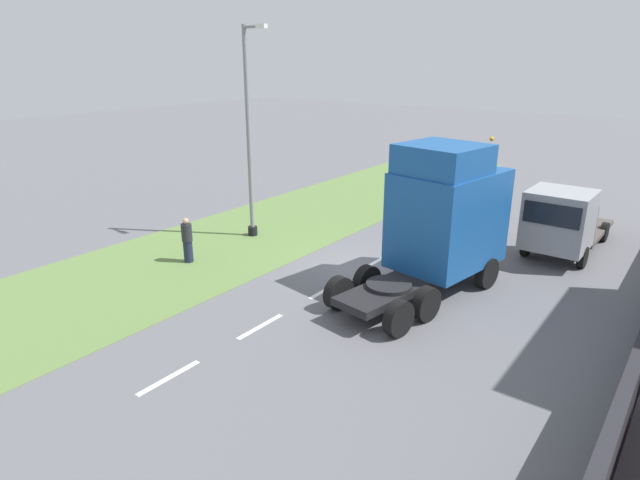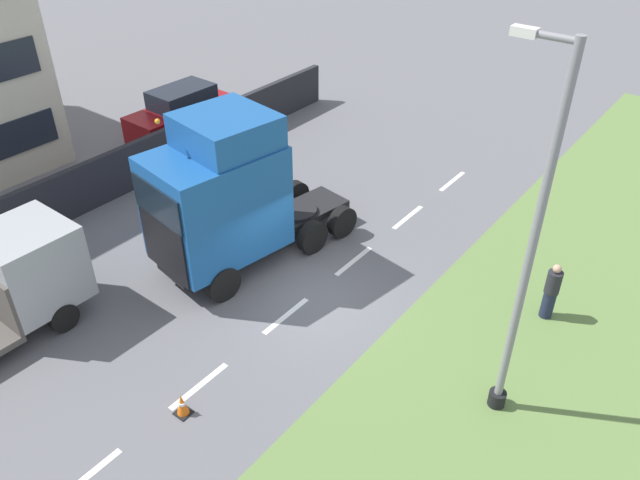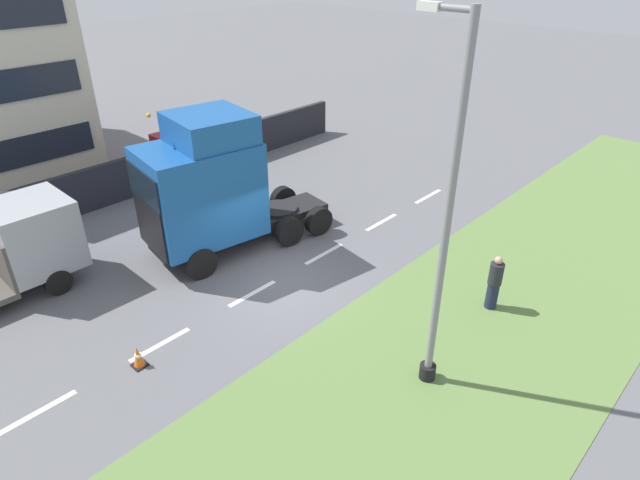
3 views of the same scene
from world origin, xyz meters
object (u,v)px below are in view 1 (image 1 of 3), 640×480
object	(u,v)px
lamp_post	(250,146)
traffic_cone_lead	(419,227)
flatbed_truck	(561,222)
lorry_cab	(443,218)
pedestrian	(187,241)

from	to	relation	value
lamp_post	traffic_cone_lead	xyz separation A→B (m)	(5.46, 4.58, -3.56)
flatbed_truck	traffic_cone_lead	xyz separation A→B (m)	(-5.60, -0.45, -1.15)
flatbed_truck	traffic_cone_lead	size ratio (longest dim) A/B	10.77
lorry_cab	flatbed_truck	size ratio (longest dim) A/B	1.07
pedestrian	traffic_cone_lead	xyz separation A→B (m)	(5.26, 8.29, -0.56)
flatbed_truck	lamp_post	world-z (taller)	lamp_post
lamp_post	pedestrian	world-z (taller)	lamp_post
traffic_cone_lead	lorry_cab	bearing A→B (deg)	-56.40
flatbed_truck	traffic_cone_lead	world-z (taller)	flatbed_truck
flatbed_truck	traffic_cone_lead	bearing A→B (deg)	5.28
flatbed_truck	lamp_post	bearing A→B (deg)	25.18
pedestrian	traffic_cone_lead	distance (m)	9.83
lamp_post	lorry_cab	bearing A→B (deg)	-1.04
lamp_post	pedestrian	distance (m)	4.77
flatbed_truck	pedestrian	bearing A→B (deg)	39.54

